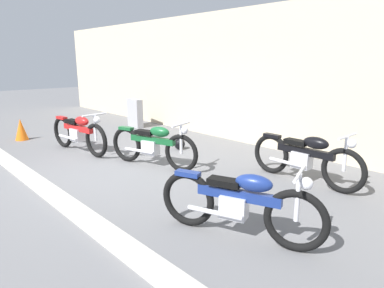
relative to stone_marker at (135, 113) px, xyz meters
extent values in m
plane|color=slate|center=(3.32, -2.55, -0.43)|extent=(40.00, 40.00, 0.00)
cube|color=beige|center=(3.32, 0.98, 1.17)|extent=(18.00, 0.30, 3.20)
cube|color=#B7B2A8|center=(3.32, -4.04, -0.37)|extent=(18.00, 0.24, 0.12)
cube|color=#9E9EA3|center=(0.00, 0.00, 0.00)|extent=(0.67, 0.26, 0.86)
sphere|color=black|center=(3.00, -0.78, -0.30)|extent=(0.25, 0.25, 0.25)
cone|color=orange|center=(-0.49, -3.15, -0.15)|extent=(0.32, 0.32, 0.55)
torus|color=black|center=(4.26, -1.82, -0.07)|extent=(0.70, 0.28, 0.71)
torus|color=black|center=(3.01, -2.18, -0.07)|extent=(0.70, 0.28, 0.71)
cube|color=silver|center=(3.59, -2.01, -0.06)|extent=(0.35, 0.27, 0.27)
cube|color=#145128|center=(3.63, -2.00, 0.10)|extent=(0.98, 0.37, 0.12)
ellipsoid|color=#145128|center=(3.80, -1.95, 0.27)|extent=(0.46, 0.31, 0.19)
cube|color=black|center=(3.47, -2.05, 0.23)|extent=(0.42, 0.28, 0.08)
cube|color=#145128|center=(3.01, -2.18, 0.25)|extent=(0.33, 0.20, 0.06)
cylinder|color=silver|center=(4.26, -1.82, 0.19)|extent=(0.05, 0.05, 0.53)
cylinder|color=silver|center=(4.26, -1.82, 0.46)|extent=(0.19, 0.55, 0.03)
sphere|color=silver|center=(4.33, -1.79, 0.36)|extent=(0.14, 0.14, 0.14)
cylinder|color=silver|center=(3.43, -2.18, -0.12)|extent=(0.67, 0.25, 0.06)
torus|color=black|center=(7.11, -2.68, -0.08)|extent=(0.69, 0.32, 0.70)
torus|color=black|center=(5.90, -3.13, -0.08)|extent=(0.69, 0.32, 0.70)
cube|color=silver|center=(6.46, -2.92, -0.06)|extent=(0.35, 0.29, 0.27)
cube|color=navy|center=(6.51, -2.90, 0.09)|extent=(0.96, 0.43, 0.11)
ellipsoid|color=navy|center=(6.67, -2.84, 0.27)|extent=(0.46, 0.33, 0.19)
cube|color=black|center=(6.35, -2.96, 0.22)|extent=(0.42, 0.29, 0.08)
cube|color=navy|center=(5.90, -3.13, 0.25)|extent=(0.33, 0.21, 0.06)
cylinder|color=silver|center=(7.11, -2.68, 0.19)|extent=(0.05, 0.05, 0.53)
cylinder|color=silver|center=(7.11, -2.68, 0.45)|extent=(0.23, 0.53, 0.03)
sphere|color=silver|center=(7.19, -2.65, 0.35)|extent=(0.13, 0.13, 0.13)
cylinder|color=silver|center=(6.32, -3.09, -0.13)|extent=(0.65, 0.29, 0.06)
torus|color=black|center=(6.73, -0.67, -0.07)|extent=(0.72, 0.10, 0.72)
torus|color=black|center=(5.40, -0.65, -0.07)|extent=(0.72, 0.10, 0.72)
cube|color=silver|center=(6.02, -0.66, -0.05)|extent=(0.32, 0.20, 0.27)
cube|color=black|center=(6.07, -0.66, 0.11)|extent=(1.01, 0.11, 0.12)
ellipsoid|color=black|center=(6.24, -0.66, 0.28)|extent=(0.43, 0.20, 0.20)
cube|color=black|center=(5.89, -0.66, 0.23)|extent=(0.39, 0.18, 0.08)
cube|color=black|center=(5.40, -0.65, 0.26)|extent=(0.32, 0.12, 0.06)
cylinder|color=silver|center=(6.73, -0.67, 0.20)|extent=(0.05, 0.05, 0.54)
cylinder|color=silver|center=(6.73, -0.67, 0.47)|extent=(0.04, 0.57, 0.04)
sphere|color=silver|center=(6.81, -0.67, 0.37)|extent=(0.14, 0.14, 0.14)
cylinder|color=silver|center=(5.82, -0.78, -0.12)|extent=(0.69, 0.07, 0.06)
torus|color=black|center=(2.31, -2.50, -0.06)|extent=(0.73, 0.18, 0.73)
torus|color=black|center=(0.98, -2.66, -0.06)|extent=(0.73, 0.18, 0.73)
cube|color=silver|center=(1.60, -2.58, -0.04)|extent=(0.34, 0.24, 0.28)
cube|color=#B21919|center=(1.65, -2.58, 0.11)|extent=(1.03, 0.22, 0.12)
ellipsoid|color=#B21919|center=(1.82, -2.55, 0.29)|extent=(0.46, 0.25, 0.20)
cube|color=black|center=(1.47, -2.60, 0.24)|extent=(0.42, 0.23, 0.08)
cube|color=#B21919|center=(0.98, -2.66, 0.27)|extent=(0.33, 0.16, 0.06)
cylinder|color=silver|center=(2.31, -2.50, 0.21)|extent=(0.06, 0.06, 0.55)
cylinder|color=silver|center=(2.31, -2.50, 0.48)|extent=(0.10, 0.58, 0.04)
sphere|color=silver|center=(2.39, -2.49, 0.38)|extent=(0.14, 0.14, 0.14)
cylinder|color=silver|center=(1.41, -2.72, -0.11)|extent=(0.70, 0.14, 0.06)
camera|label=1|loc=(8.80, -5.73, 1.58)|focal=31.87mm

